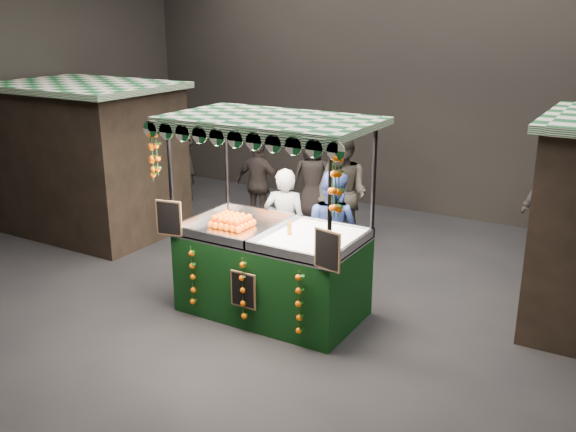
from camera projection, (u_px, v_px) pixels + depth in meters
The scene contains 11 objects.
ground at pixel (275, 304), 8.55m from camera, with size 12.00×12.00×0.00m, color black.
market_hall at pixel (273, 43), 7.52m from camera, with size 12.10×10.10×5.05m.
neighbour_stall_left at pixel (90, 158), 11.11m from camera, with size 3.00×2.20×2.60m.
juice_stall at pixel (271, 256), 8.04m from camera, with size 2.63×1.54×2.55m.
vendor_grey at pixel (285, 226), 9.06m from camera, with size 0.71×0.58×1.67m.
vendor_blue at pixel (331, 230), 8.81m from camera, with size 0.86×0.69×1.71m.
shopper_0 at pixel (183, 154), 13.06m from camera, with size 0.79×0.62×1.91m.
shopper_1 at pixel (342, 194), 10.11m from camera, with size 1.09×0.93×1.95m.
shopper_2 at pixel (259, 184), 11.45m from camera, with size 0.94×0.41×1.58m.
shopper_3 at pixel (561, 193), 10.33m from camera, with size 1.39×1.15×1.87m.
shopper_4 at pixel (312, 178), 11.96m from camera, with size 0.89×0.77×1.53m.
Camera 1 is at (4.11, -6.62, 3.72)m, focal length 39.78 mm.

